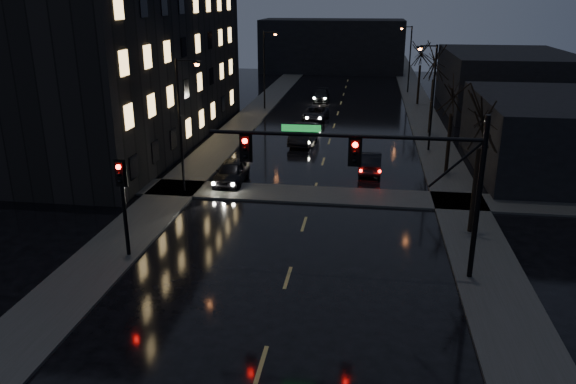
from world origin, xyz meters
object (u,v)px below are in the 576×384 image
(oncoming_car_b, at_px, (304,134))
(oncoming_car_d, at_px, (321,95))
(oncoming_car_a, at_px, (232,172))
(oncoming_car_c, at_px, (316,114))
(lead_car, at_px, (370,162))

(oncoming_car_b, bearing_deg, oncoming_car_d, 96.16)
(oncoming_car_a, xyz_separation_m, oncoming_car_c, (3.42, 20.11, -0.09))
(oncoming_car_c, distance_m, oncoming_car_d, 10.75)
(oncoming_car_c, distance_m, lead_car, 17.18)
(oncoming_car_a, relative_size, oncoming_car_b, 0.89)
(oncoming_car_a, bearing_deg, oncoming_car_b, 72.68)
(oncoming_car_a, xyz_separation_m, oncoming_car_d, (3.04, 30.85, -0.10))
(oncoming_car_a, relative_size, oncoming_car_d, 0.99)
(oncoming_car_a, height_order, lead_car, oncoming_car_a)
(oncoming_car_c, relative_size, lead_car, 1.11)
(oncoming_car_b, bearing_deg, oncoming_car_c, 94.92)
(oncoming_car_b, xyz_separation_m, oncoming_car_d, (-0.34, 20.00, -0.16))
(lead_car, bearing_deg, oncoming_car_d, -76.93)
(oncoming_car_b, distance_m, oncoming_car_c, 9.26)
(oncoming_car_b, relative_size, oncoming_car_d, 1.11)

